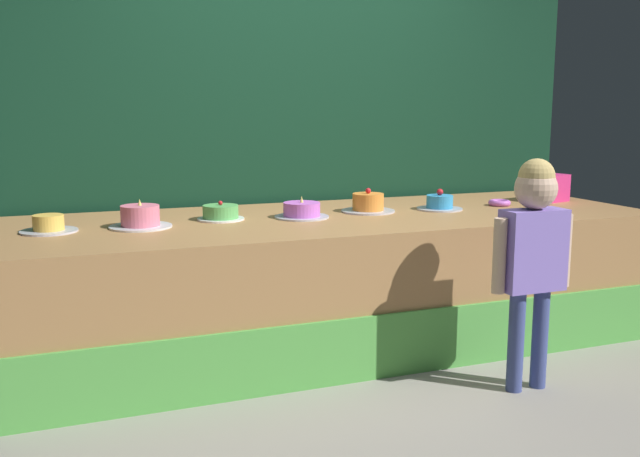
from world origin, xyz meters
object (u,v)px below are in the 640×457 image
at_px(donut, 499,203).
at_px(cake_far_right, 440,203).
at_px(cake_right, 368,204).
at_px(cake_center_right, 302,211).
at_px(child_figure, 533,243).
at_px(cake_left, 140,218).
at_px(pink_box, 550,188).
at_px(cake_far_left, 49,225).
at_px(cake_center_left, 221,213).

height_order(donut, cake_far_right, cake_far_right).
bearing_deg(cake_right, cake_center_right, -170.86).
height_order(child_figure, cake_left, child_figure).
distance_m(cake_left, cake_center_right, 0.91).
height_order(donut, cake_right, cake_right).
distance_m(pink_box, cake_left, 2.73).
bearing_deg(child_figure, pink_box, 48.29).
height_order(child_figure, cake_right, child_figure).
bearing_deg(cake_far_right, donut, 2.09).
xyz_separation_m(pink_box, cake_center_right, (-1.82, -0.09, -0.05)).
bearing_deg(pink_box, cake_center_right, -177.32).
relative_size(cake_left, cake_center_right, 1.05).
relative_size(child_figure, cake_far_right, 4.05).
relative_size(donut, cake_far_left, 0.50).
bearing_deg(cake_left, cake_far_left, 176.87).
xyz_separation_m(cake_far_left, cake_left, (0.45, -0.02, 0.02)).
relative_size(cake_center_left, cake_center_right, 0.84).
xyz_separation_m(cake_far_left, cake_far_right, (2.27, -0.02, 0.00)).
relative_size(child_figure, cake_center_left, 4.31).
relative_size(cake_left, cake_far_right, 1.16).
bearing_deg(cake_far_left, donut, -0.04).
bearing_deg(pink_box, child_figure, -131.71).
relative_size(pink_box, cake_far_left, 0.69).
height_order(cake_left, cake_center_left, cake_left).
bearing_deg(child_figure, cake_center_left, 138.25).
height_order(child_figure, cake_center_left, child_figure).
xyz_separation_m(child_figure, donut, (0.55, 1.06, 0.03)).
distance_m(cake_center_right, cake_far_right, 0.91).
relative_size(cake_far_left, cake_left, 0.87).
relative_size(cake_far_left, cake_center_left, 1.08).
distance_m(child_figure, cake_right, 1.17).
xyz_separation_m(cake_left, cake_center_left, (0.45, 0.10, -0.01)).
height_order(cake_far_left, cake_far_right, cake_far_right).
relative_size(cake_far_left, cake_right, 0.88).
height_order(cake_left, cake_far_right, cake_left).
height_order(donut, cake_far_left, cake_far_left).
distance_m(child_figure, donut, 1.19).
xyz_separation_m(child_figure, cake_center_left, (-1.27, 1.13, 0.05)).
bearing_deg(cake_far_left, cake_right, 1.79).
bearing_deg(pink_box, cake_left, -178.03).
distance_m(cake_center_left, cake_center_right, 0.46).
distance_m(donut, cake_left, 2.28).
bearing_deg(cake_left, cake_center_right, 0.54).
bearing_deg(cake_center_left, cake_right, -1.03).
bearing_deg(cake_center_left, cake_far_left, -175.40).
relative_size(cake_center_left, cake_far_right, 0.94).
distance_m(pink_box, cake_far_right, 0.92).
bearing_deg(cake_far_left, cake_left, -3.13).
height_order(child_figure, pink_box, child_figure).
bearing_deg(cake_far_right, child_figure, -95.26).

